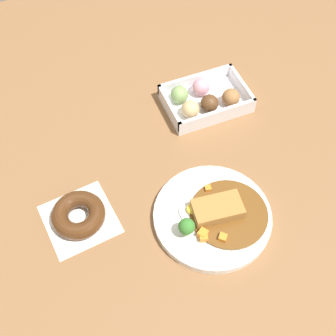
# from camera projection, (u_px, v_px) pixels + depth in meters

# --- Properties ---
(ground_plane) EXTENTS (1.60, 1.60, 0.00)m
(ground_plane) POSITION_uv_depth(u_px,v_px,m) (170.00, 188.00, 0.98)
(ground_plane) COLOR brown
(curry_plate) EXTENTS (0.24, 0.24, 0.06)m
(curry_plate) POSITION_uv_depth(u_px,v_px,m) (213.00, 216.00, 0.92)
(curry_plate) COLOR white
(curry_plate) RESTS_ON ground_plane
(donut_box) EXTENTS (0.20, 0.14, 0.06)m
(donut_box) POSITION_uv_depth(u_px,v_px,m) (204.00, 100.00, 1.09)
(donut_box) COLOR white
(donut_box) RESTS_ON ground_plane
(chocolate_ring_donut) EXTENTS (0.15, 0.15, 0.04)m
(chocolate_ring_donut) POSITION_uv_depth(u_px,v_px,m) (78.00, 214.00, 0.92)
(chocolate_ring_donut) COLOR white
(chocolate_ring_donut) RESTS_ON ground_plane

